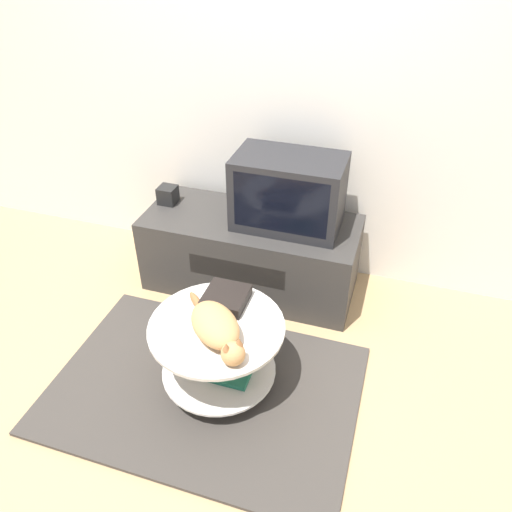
# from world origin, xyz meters

# --- Properties ---
(ground_plane) EXTENTS (12.00, 12.00, 0.00)m
(ground_plane) POSITION_xyz_m (0.00, 0.00, 0.00)
(ground_plane) COLOR tan
(wall_back) EXTENTS (8.00, 0.05, 2.60)m
(wall_back) POSITION_xyz_m (0.00, 1.27, 1.30)
(wall_back) COLOR silver
(wall_back) RESTS_ON ground_plane
(rug) EXTENTS (1.56, 1.07, 0.02)m
(rug) POSITION_xyz_m (0.00, 0.00, 0.01)
(rug) COLOR #3D3833
(rug) RESTS_ON ground_plane
(tv_stand) EXTENTS (1.32, 0.55, 0.49)m
(tv_stand) POSITION_xyz_m (-0.05, 0.91, 0.25)
(tv_stand) COLOR #33302D
(tv_stand) RESTS_ON ground_plane
(tv) EXTENTS (0.62, 0.37, 0.43)m
(tv) POSITION_xyz_m (0.18, 0.94, 0.71)
(tv) COLOR #232326
(tv) RESTS_ON tv_stand
(speaker) EXTENTS (0.11, 0.11, 0.11)m
(speaker) POSITION_xyz_m (-0.62, 0.96, 0.55)
(speaker) COLOR black
(speaker) RESTS_ON tv_stand
(coffee_table) EXTENTS (0.66, 0.66, 0.41)m
(coffee_table) POSITION_xyz_m (0.07, 0.06, 0.27)
(coffee_table) COLOR #B2B2B7
(coffee_table) RESTS_ON rug
(dvd_box) EXTENTS (0.21, 0.21, 0.06)m
(dvd_box) POSITION_xyz_m (0.05, 0.23, 0.46)
(dvd_box) COLOR black
(dvd_box) RESTS_ON coffee_table
(cat) EXTENTS (0.42, 0.42, 0.13)m
(cat) POSITION_xyz_m (0.10, -0.02, 0.49)
(cat) COLOR tan
(cat) RESTS_ON coffee_table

